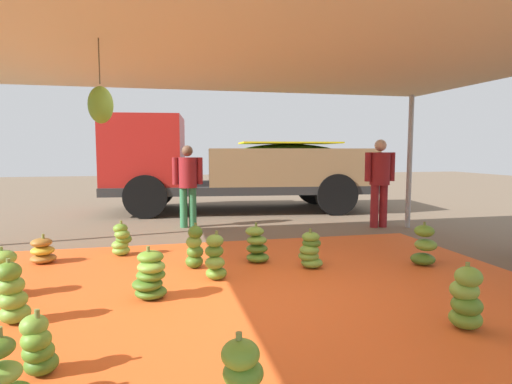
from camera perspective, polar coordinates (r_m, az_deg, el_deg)
ground_plane at (r=7.64m, az=-4.28°, el=-6.23°), size 40.00×40.00×0.00m
tarp_orange at (r=4.80m, az=1.20°, el=-13.37°), size 6.59×5.49×0.01m
tent_canopy at (r=4.57m, az=1.42°, el=18.94°), size 8.00×7.00×2.70m
banana_bunch_1 at (r=6.68m, az=-17.41°, el=-6.16°), size 0.36×0.37×0.52m
banana_bunch_2 at (r=5.38m, az=-30.60°, el=-9.44°), size 0.44×0.46×0.53m
banana_bunch_3 at (r=5.76m, az=-8.15°, el=-7.41°), size 0.31×0.31×0.60m
banana_bunch_4 at (r=5.79m, az=7.23°, el=-7.76°), size 0.39×0.39×0.52m
banana_bunch_5 at (r=4.51m, az=-29.62°, el=-11.78°), size 0.37×0.38×0.60m
banana_bunch_6 at (r=6.29m, az=21.41°, el=-6.77°), size 0.44×0.44×0.59m
banana_bunch_7 at (r=5.25m, az=-5.45°, el=-8.78°), size 0.34×0.38×0.59m
banana_bunch_9 at (r=4.71m, az=-13.87°, el=-10.83°), size 0.47×0.45×0.56m
banana_bunch_11 at (r=4.24m, az=26.10°, el=-12.73°), size 0.38×0.38×0.59m
banana_bunch_12 at (r=6.66m, az=-26.45°, el=-7.07°), size 0.40×0.40×0.41m
banana_bunch_13 at (r=3.19m, az=-30.63°, el=-20.22°), size 0.39×0.40×0.51m
banana_bunch_14 at (r=6.01m, az=0.09°, el=-7.14°), size 0.44×0.44×0.55m
banana_bunch_15 at (r=3.49m, az=-26.95°, el=-17.85°), size 0.31×0.32×0.47m
cargo_truck_main at (r=11.11m, az=-3.67°, el=3.68°), size 6.84×3.11×2.40m
worker_0 at (r=8.75m, az=-9.04°, el=1.61°), size 0.61×0.37×1.66m
worker_1 at (r=9.00m, az=16.08°, el=2.01°), size 0.65×0.40×1.77m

